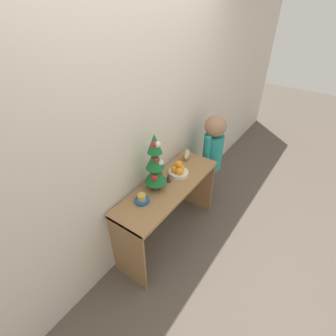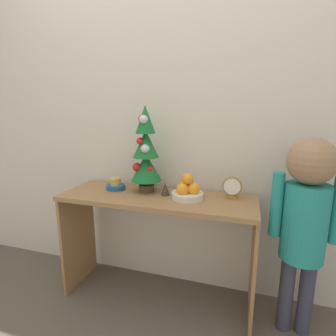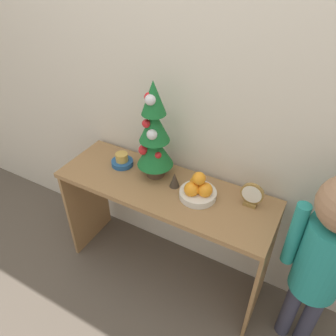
% 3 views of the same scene
% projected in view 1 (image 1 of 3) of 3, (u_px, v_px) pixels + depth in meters
% --- Properties ---
extents(ground_plane, '(12.00, 12.00, 0.00)m').
position_uv_depth(ground_plane, '(184.00, 245.00, 2.85)').
color(ground_plane, brown).
extents(back_wall, '(7.00, 0.05, 2.50)m').
position_uv_depth(back_wall, '(145.00, 130.00, 2.34)').
color(back_wall, beige).
rests_on(back_wall, ground_plane).
extents(console_table, '(1.26, 0.42, 0.74)m').
position_uv_depth(console_table, '(168.00, 198.00, 2.61)').
color(console_table, olive).
rests_on(console_table, ground_plane).
extents(mini_tree, '(0.21, 0.21, 0.58)m').
position_uv_depth(mini_tree, '(155.00, 164.00, 2.32)').
color(mini_tree, '#4C3828').
rests_on(mini_tree, console_table).
extents(fruit_bowl, '(0.20, 0.20, 0.16)m').
position_uv_depth(fruit_bowl, '(178.00, 170.00, 2.62)').
color(fruit_bowl, silver).
rests_on(fruit_bowl, console_table).
extents(singing_bowl, '(0.13, 0.13, 0.08)m').
position_uv_depth(singing_bowl, '(142.00, 199.00, 2.31)').
color(singing_bowl, '#235189').
rests_on(singing_bowl, console_table).
extents(desk_clock, '(0.12, 0.04, 0.14)m').
position_uv_depth(desk_clock, '(186.00, 155.00, 2.82)').
color(desk_clock, olive).
rests_on(desk_clock, console_table).
extents(figurine, '(0.06, 0.06, 0.09)m').
position_uv_depth(figurine, '(168.00, 178.00, 2.54)').
color(figurine, '#382D23').
rests_on(figurine, console_table).
extents(child_figure, '(0.36, 0.25, 1.15)m').
position_uv_depth(child_figure, '(213.00, 148.00, 3.07)').
color(child_figure, '#38384C').
rests_on(child_figure, ground_plane).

